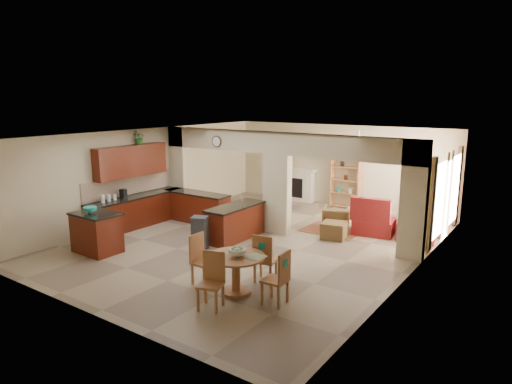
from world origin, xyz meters
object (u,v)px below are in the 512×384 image
Objects in this scene: dining_table at (236,268)px; armchair at (336,219)px; kitchen_island at (97,232)px; sofa at (421,220)px.

dining_table reaches higher than armchair.
kitchen_island is at bearing -179.56° from dining_table.
dining_table is at bearing 72.22° from armchair.
kitchen_island is at bearing 31.06° from armchair.
dining_table reaches higher than sofa.
kitchen_island is 0.47× the size of sofa.
kitchen_island reaches higher than armchair.
armchair is (-0.27, 5.02, -0.17)m from dining_table.
kitchen_island is 8.64m from sofa.
kitchen_island is 6.43m from armchair.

